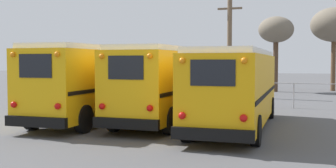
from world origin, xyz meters
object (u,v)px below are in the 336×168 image
Objects in this scene: utility_pole at (230,45)px; bare_tree_1 at (276,31)px; bare_tree_0 at (334,25)px; school_bus_2 at (236,86)px; school_bus_1 at (172,81)px; school_bus_0 at (106,79)px.

bare_tree_1 is at bearing 68.76° from utility_pole.
school_bus_2 is at bearing -99.28° from bare_tree_0.
school_bus_2 is 21.31m from bare_tree_1.
school_bus_2 is at bearing -87.85° from bare_tree_1.
bare_tree_0 is at bearing 72.70° from school_bus_1.
bare_tree_0 is (7.28, 9.57, 2.03)m from utility_pole.
utility_pole reaches higher than school_bus_0.
school_bus_2 is 1.29× the size of utility_pole.
utility_pole is at bearing 91.11° from school_bus_1.
school_bus_2 is 1.29× the size of bare_tree_0.
bare_tree_0 reaches higher than bare_tree_1.
school_bus_2 is at bearing -76.72° from utility_pole.
school_bus_1 is 1.37× the size of utility_pole.
bare_tree_1 reaches higher than school_bus_2.
utility_pole reaches higher than school_bus_1.
school_bus_1 is 1.06× the size of school_bus_2.
utility_pole is (-3.38, 14.32, 2.13)m from school_bus_2.
school_bus_1 is 1.36× the size of bare_tree_0.
school_bus_0 reaches higher than school_bus_2.
bare_tree_1 is at bearing 83.22° from school_bus_1.
school_bus_0 is at bearing -105.25° from bare_tree_1.
bare_tree_0 is at bearing 66.13° from school_bus_0.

